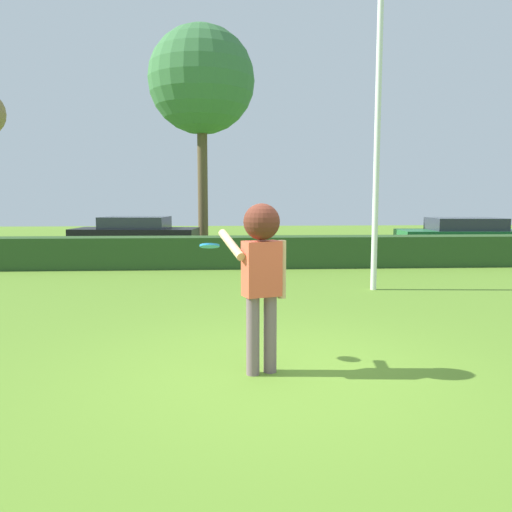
% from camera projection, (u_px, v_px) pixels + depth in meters
% --- Properties ---
extents(ground_plane, '(60.00, 60.00, 0.00)m').
position_uv_depth(ground_plane, '(276.00, 374.00, 5.37)').
color(ground_plane, olive).
extents(person, '(0.73, 0.68, 1.81)m').
position_uv_depth(person, '(261.00, 263.00, 5.27)').
color(person, slate).
rests_on(person, ground).
extents(frisbee, '(0.23, 0.22, 0.08)m').
position_uv_depth(frisbee, '(210.00, 246.00, 5.74)').
color(frisbee, '#268CE5').
extents(lamppost, '(0.24, 0.24, 6.35)m').
position_uv_depth(lamppost, '(378.00, 116.00, 9.98)').
color(lamppost, silver).
rests_on(lamppost, ground).
extents(hedge_row, '(21.39, 0.90, 0.84)m').
position_uv_depth(hedge_row, '(246.00, 252.00, 13.74)').
color(hedge_row, '#2A4B21').
rests_on(hedge_row, ground).
extents(parked_car_black, '(4.36, 2.17, 1.25)m').
position_uv_depth(parked_car_black, '(136.00, 233.00, 17.43)').
color(parked_car_black, black).
rests_on(parked_car_black, ground).
extents(parked_car_green, '(4.31, 2.05, 1.25)m').
position_uv_depth(parked_car_green, '(465.00, 235.00, 16.40)').
color(parked_car_green, '#1E6633').
rests_on(parked_car_green, ground).
extents(birch_tree, '(3.86, 3.86, 8.08)m').
position_uv_depth(birch_tree, '(202.00, 81.00, 18.26)').
color(birch_tree, brown).
rests_on(birch_tree, ground).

